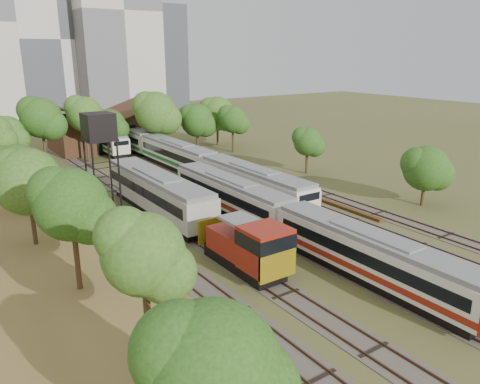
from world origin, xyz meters
TOP-DOWN VIEW (x-y plane):
  - ground at (0.00, 0.00)m, footprint 240.00×240.00m
  - dry_grass_patch at (-18.00, 8.00)m, footprint 14.00×60.00m
  - tracks at (-0.67, 25.00)m, footprint 24.60×80.00m
  - railcar_red_set at (-2.00, 9.98)m, footprint 2.84×34.58m
  - railcar_green_set at (2.00, 37.94)m, footprint 2.98×52.08m
  - railcar_rear at (-2.00, 55.94)m, footprint 2.75×16.08m
  - shunter_locomotive at (-8.00, 7.09)m, footprint 3.06×8.12m
  - old_grey_coach at (-8.00, 22.63)m, footprint 3.25×18.00m
  - water_tower at (-12.00, 26.35)m, footprint 2.82×2.82m
  - rail_pile_far at (8.20, 13.13)m, footprint 0.56×8.97m
  - maintenance_shed at (-1.00, 57.98)m, footprint 16.45×11.55m
  - tree_band_left at (-19.08, 17.67)m, footprint 6.05×54.59m
  - tree_band_far at (0.71, 48.47)m, footprint 37.75×8.66m
  - tree_band_right at (15.19, 24.81)m, footprint 5.59×38.13m
  - tower_centre at (2.00, 100.00)m, footprint 20.00×18.00m
  - tower_right at (14.00, 92.00)m, footprint 18.00×16.00m
  - tower_far_right at (34.00, 110.00)m, footprint 12.00×12.00m

SIDE VIEW (x-z plane):
  - ground at x=0.00m, z-range 0.00..0.00m
  - dry_grass_patch at x=-18.00m, z-range 0.00..0.04m
  - tracks at x=-0.67m, z-range -0.05..0.14m
  - rail_pile_far at x=8.20m, z-range 0.00..0.29m
  - railcar_rear at x=-2.00m, z-range 0.10..3.49m
  - railcar_red_set at x=-2.00m, z-range 0.10..3.61m
  - railcar_green_set at x=2.00m, z-range 0.11..3.79m
  - shunter_locomotive at x=-8.00m, z-range -0.04..3.96m
  - old_grey_coach at x=-8.00m, z-range 0.18..4.21m
  - maintenance_shed at x=-1.00m, z-range -0.87..6.70m
  - tree_band_right at x=15.19m, z-range 0.75..8.11m
  - tree_band_left at x=-19.08m, z-range 1.24..9.55m
  - tree_band_far at x=0.71m, z-range 1.09..10.85m
  - water_tower at x=-12.00m, z-range 3.35..13.15m
  - tower_far_right at x=34.00m, z-range 0.00..28.00m
  - tower_centre at x=2.00m, z-range 0.00..36.00m
  - tower_right at x=14.00m, z-range 0.00..48.00m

